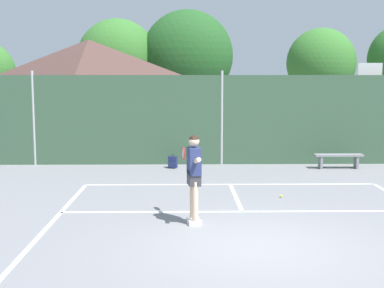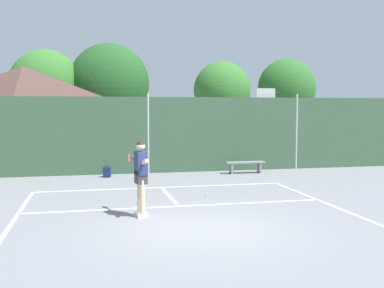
{
  "view_description": "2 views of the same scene",
  "coord_description": "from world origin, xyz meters",
  "px_view_note": "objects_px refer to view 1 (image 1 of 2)",
  "views": [
    {
      "loc": [
        -1.33,
        -9.03,
        3.02
      ],
      "look_at": [
        -1.1,
        5.16,
        1.21
      ],
      "focal_mm": 48.79,
      "sensor_mm": 36.0,
      "label": 1
    },
    {
      "loc": [
        -2.3,
        -9.56,
        2.65
      ],
      "look_at": [
        0.58,
        3.41,
        1.61
      ],
      "focal_mm": 43.0,
      "sensor_mm": 36.0,
      "label": 2
    }
  ],
  "objects_px": {
    "tennis_player": "(194,171)",
    "tennis_ball": "(281,196)",
    "backpack_navy": "(173,162)",
    "basketball_hoop": "(368,97)",
    "courtside_bench": "(339,158)"
  },
  "relations": [
    {
      "from": "tennis_player",
      "to": "tennis_ball",
      "type": "xyz_separation_m",
      "value": [
        2.26,
        2.34,
        -1.08
      ]
    },
    {
      "from": "tennis_player",
      "to": "backpack_navy",
      "type": "distance_m",
      "value": 6.81
    },
    {
      "from": "tennis_player",
      "to": "tennis_ball",
      "type": "bearing_deg",
      "value": 45.99
    },
    {
      "from": "backpack_navy",
      "to": "basketball_hoop",
      "type": "bearing_deg",
      "value": 15.62
    },
    {
      "from": "basketball_hoop",
      "to": "tennis_player",
      "type": "bearing_deg",
      "value": -127.3
    },
    {
      "from": "basketball_hoop",
      "to": "courtside_bench",
      "type": "bearing_deg",
      "value": -127.7
    },
    {
      "from": "tennis_ball",
      "to": "backpack_navy",
      "type": "distance_m",
      "value": 5.22
    },
    {
      "from": "basketball_hoop",
      "to": "backpack_navy",
      "type": "relative_size",
      "value": 7.67
    },
    {
      "from": "basketball_hoop",
      "to": "backpack_navy",
      "type": "bearing_deg",
      "value": -164.38
    },
    {
      "from": "tennis_ball",
      "to": "courtside_bench",
      "type": "bearing_deg",
      "value": 57.27
    },
    {
      "from": "tennis_player",
      "to": "courtside_bench",
      "type": "bearing_deg",
      "value": 52.83
    },
    {
      "from": "basketball_hoop",
      "to": "tennis_player",
      "type": "relative_size",
      "value": 1.91
    },
    {
      "from": "basketball_hoop",
      "to": "tennis_ball",
      "type": "bearing_deg",
      "value": -124.51
    },
    {
      "from": "basketball_hoop",
      "to": "courtside_bench",
      "type": "xyz_separation_m",
      "value": [
        -1.7,
        -2.2,
        -1.95
      ]
    },
    {
      "from": "basketball_hoop",
      "to": "backpack_navy",
      "type": "distance_m",
      "value": 7.81
    }
  ]
}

